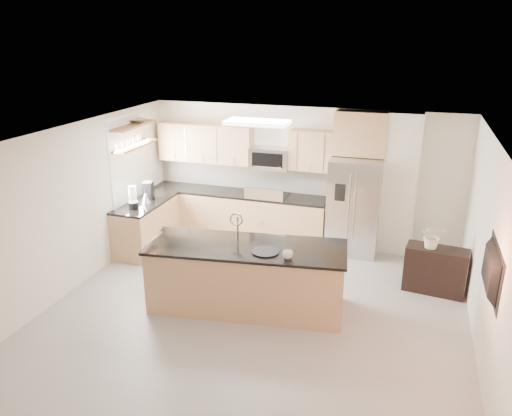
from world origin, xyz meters
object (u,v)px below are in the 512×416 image
(range, at_px, (268,217))
(island, at_px, (247,276))
(credenza, at_px, (435,270))
(kettle, at_px, (146,198))
(refrigerator, at_px, (354,206))
(microwave, at_px, (270,158))
(coffee_maker, at_px, (148,191))
(television, at_px, (486,270))
(platter, at_px, (265,252))
(blender, at_px, (133,199))
(cup, at_px, (288,255))
(flower_vase, at_px, (434,230))
(bowl, at_px, (138,120))

(range, relative_size, island, 0.38)
(credenza, distance_m, kettle, 5.17)
(refrigerator, xyz_separation_m, island, (-1.23, -2.51, -0.39))
(microwave, bearing_deg, island, -80.94)
(range, relative_size, coffee_maker, 3.43)
(television, bearing_deg, microwave, 47.25)
(microwave, bearing_deg, range, -90.00)
(range, distance_m, microwave, 1.16)
(platter, distance_m, blender, 3.08)
(microwave, xyz_separation_m, cup, (1.10, -2.91, -0.58))
(island, relative_size, cup, 21.24)
(refrigerator, bearing_deg, credenza, -38.87)
(flower_vase, bearing_deg, platter, -147.13)
(island, height_order, coffee_maker, island)
(range, bearing_deg, cup, -68.46)
(range, height_order, cup, range)
(refrigerator, distance_m, flower_vase, 1.80)
(microwave, xyz_separation_m, television, (3.51, -3.24, -0.28))
(island, bearing_deg, microwave, 91.37)
(blender, relative_size, coffee_maker, 1.27)
(cup, xyz_separation_m, platter, (-0.35, 0.10, -0.04))
(flower_vase, height_order, television, television)
(blender, distance_m, bowl, 1.45)
(kettle, relative_size, flower_vase, 0.38)
(cup, height_order, flower_vase, flower_vase)
(credenza, distance_m, coffee_maker, 5.26)
(range, xyz_separation_m, kettle, (-2.02, -1.11, 0.55))
(microwave, bearing_deg, kettle, -148.71)
(television, bearing_deg, blender, 73.41)
(credenza, relative_size, platter, 2.37)
(credenza, xyz_separation_m, television, (0.40, -1.91, 0.98))
(microwave, height_order, bowl, bowl)
(credenza, xyz_separation_m, blender, (-5.18, -0.24, 0.73))
(platter, bearing_deg, island, 158.04)
(bowl, distance_m, television, 6.30)
(blender, distance_m, kettle, 0.36)
(coffee_maker, bearing_deg, island, -33.43)
(refrigerator, distance_m, blender, 4.00)
(island, xyz_separation_m, flower_vase, (2.58, 1.33, 0.55))
(credenza, height_order, kettle, kettle)
(range, xyz_separation_m, blender, (-2.08, -1.46, 0.63))
(range, bearing_deg, refrigerator, -1.60)
(range, distance_m, platter, 2.84)
(microwave, relative_size, cup, 5.40)
(credenza, height_order, platter, platter)
(cup, distance_m, blender, 3.44)
(credenza, relative_size, cup, 6.59)
(platter, xyz_separation_m, coffee_maker, (-2.85, 1.80, 0.08))
(bowl, bearing_deg, island, -33.32)
(kettle, height_order, television, television)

